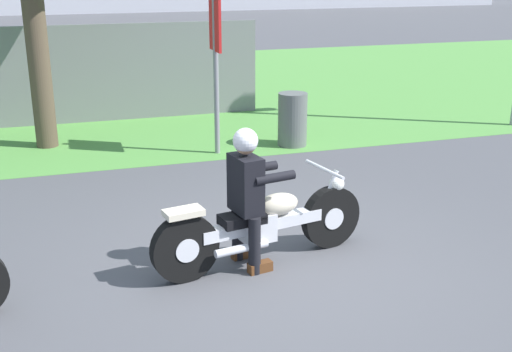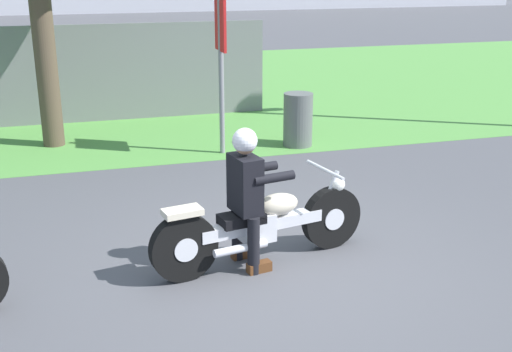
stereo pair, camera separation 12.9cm
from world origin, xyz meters
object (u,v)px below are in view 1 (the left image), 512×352
at_px(trash_can, 292,119).
at_px(rider_lead, 247,187).
at_px(motorcycle_lead, 263,225).
at_px(sign_banner, 215,43).

bearing_deg(trash_can, rider_lead, -116.10).
xyz_separation_m(motorcycle_lead, sign_banner, (0.51, 3.91, 1.32)).
bearing_deg(sign_banner, rider_lead, -99.82).
xyz_separation_m(rider_lead, sign_banner, (0.68, 3.94, 0.90)).
relative_size(motorcycle_lead, trash_can, 2.63).
xyz_separation_m(motorcycle_lead, trash_can, (1.80, 3.98, 0.03)).
bearing_deg(motorcycle_lead, rider_lead, 179.21).
distance_m(rider_lead, sign_banner, 4.09).
height_order(rider_lead, sign_banner, sign_banner).
bearing_deg(sign_banner, trash_can, 3.42).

